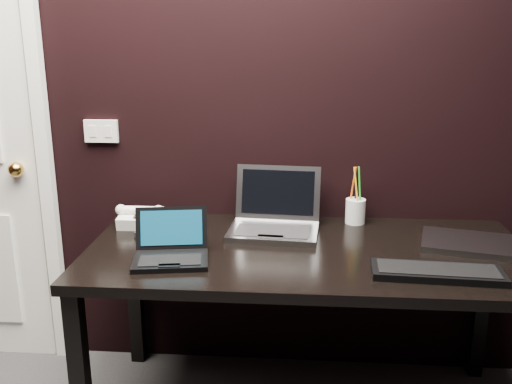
# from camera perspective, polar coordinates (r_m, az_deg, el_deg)

# --- Properties ---
(wall_back) EXTENTS (4.00, 0.00, 4.00)m
(wall_back) POSITION_cam_1_polar(r_m,az_deg,el_deg) (2.49, -1.66, 10.05)
(wall_back) COLOR black
(wall_back) RESTS_ON ground
(wall_switch) EXTENTS (0.15, 0.02, 0.10)m
(wall_switch) POSITION_cam_1_polar(r_m,az_deg,el_deg) (2.64, -15.22, 5.90)
(wall_switch) COLOR silver
(wall_switch) RESTS_ON wall_back
(desk) EXTENTS (1.70, 0.80, 0.74)m
(desk) POSITION_cam_1_polar(r_m,az_deg,el_deg) (2.25, 5.07, -7.49)
(desk) COLOR black
(desk) RESTS_ON ground
(netbook) EXTENTS (0.30, 0.28, 0.17)m
(netbook) POSITION_cam_1_polar(r_m,az_deg,el_deg) (2.12, -8.51, -5.82)
(netbook) COLOR black
(netbook) RESTS_ON desk
(silver_laptop) EXTENTS (0.39, 0.35, 0.25)m
(silver_laptop) POSITION_cam_1_polar(r_m,az_deg,el_deg) (2.38, 1.87, -2.87)
(silver_laptop) COLOR #9E9EA3
(silver_laptop) RESTS_ON desk
(ext_keyboard) EXTENTS (0.45, 0.18, 0.03)m
(ext_keyboard) POSITION_cam_1_polar(r_m,az_deg,el_deg) (2.07, 17.68, -7.64)
(ext_keyboard) COLOR black
(ext_keyboard) RESTS_ON desk
(closed_laptop) EXTENTS (0.40, 0.33, 0.02)m
(closed_laptop) POSITION_cam_1_polar(r_m,az_deg,el_deg) (2.38, 20.52, -4.83)
(closed_laptop) COLOR gray
(closed_laptop) RESTS_ON desk
(desk_phone) EXTENTS (0.21, 0.16, 0.10)m
(desk_phone) POSITION_cam_1_polar(r_m,az_deg,el_deg) (2.50, -11.47, -2.50)
(desk_phone) COLOR white
(desk_phone) RESTS_ON desk
(mobile_phone) EXTENTS (0.07, 0.06, 0.09)m
(mobile_phone) POSITION_cam_1_polar(r_m,az_deg,el_deg) (2.38, -11.19, -3.51)
(mobile_phone) COLOR black
(mobile_phone) RESTS_ON desk
(pen_cup) EXTENTS (0.10, 0.10, 0.25)m
(pen_cup) POSITION_cam_1_polar(r_m,az_deg,el_deg) (2.52, 9.91, -1.79)
(pen_cup) COLOR silver
(pen_cup) RESTS_ON desk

